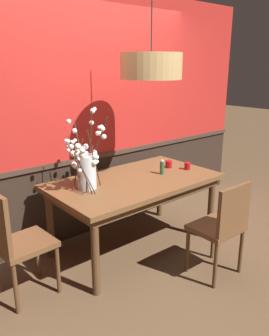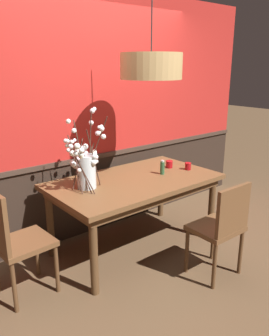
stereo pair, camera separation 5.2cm
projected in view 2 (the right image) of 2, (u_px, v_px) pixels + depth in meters
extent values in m
plane|color=brown|center=(135.00, 246.00, 3.70)|extent=(24.00, 24.00, 0.00)
cube|color=#2D2119|center=(99.00, 192.00, 4.07)|extent=(4.68, 0.12, 0.87)
cube|color=#3E2E24|center=(98.00, 155.00, 3.93)|extent=(4.68, 0.14, 0.05)
cube|color=#B2231E|center=(95.00, 76.00, 3.68)|extent=(4.68, 0.12, 1.78)
cube|color=brown|center=(135.00, 181.00, 3.49)|extent=(1.71, 0.98, 0.05)
cube|color=brown|center=(135.00, 187.00, 3.51)|extent=(1.60, 0.87, 0.08)
cylinder|color=brown|center=(94.00, 256.00, 2.84)|extent=(0.07, 0.07, 0.72)
cylinder|color=brown|center=(211.00, 209.00, 3.77)|extent=(0.07, 0.07, 0.72)
cylinder|color=brown|center=(50.00, 223.00, 3.43)|extent=(0.07, 0.07, 0.72)
cylinder|color=brown|center=(161.00, 189.00, 4.36)|extent=(0.07, 0.07, 0.72)
cube|color=brown|center=(215.00, 228.00, 3.11)|extent=(0.44, 0.39, 0.04)
cube|color=brown|center=(233.00, 210.00, 2.91)|extent=(0.41, 0.04, 0.42)
cylinder|color=brown|center=(187.00, 251.00, 3.19)|extent=(0.04, 0.04, 0.44)
cylinder|color=brown|center=(213.00, 239.00, 3.41)|extent=(0.04, 0.04, 0.44)
cylinder|color=brown|center=(214.00, 266.00, 2.95)|extent=(0.04, 0.04, 0.44)
cylinder|color=brown|center=(241.00, 252.00, 3.17)|extent=(0.04, 0.04, 0.44)
cube|color=brown|center=(24.00, 243.00, 2.83)|extent=(0.46, 0.44, 0.04)
cylinder|color=brown|center=(37.00, 253.00, 3.15)|extent=(0.04, 0.04, 0.44)
cylinder|color=brown|center=(57.00, 269.00, 2.90)|extent=(0.04, 0.04, 0.44)
cylinder|color=brown|center=(14.00, 288.00, 2.66)|extent=(0.04, 0.04, 0.44)
cube|color=brown|center=(110.00, 182.00, 4.33)|extent=(0.44, 0.42, 0.04)
cube|color=brown|center=(100.00, 159.00, 4.38)|extent=(0.41, 0.05, 0.48)
cylinder|color=brown|center=(130.00, 200.00, 4.39)|extent=(0.04, 0.04, 0.43)
cylinder|color=brown|center=(106.00, 208.00, 4.15)|extent=(0.04, 0.04, 0.43)
cylinder|color=brown|center=(113.00, 193.00, 4.64)|extent=(0.04, 0.04, 0.43)
cylinder|color=brown|center=(90.00, 199.00, 4.40)|extent=(0.04, 0.04, 0.43)
cube|color=brown|center=(73.00, 191.00, 4.06)|extent=(0.48, 0.45, 0.04)
cube|color=brown|center=(65.00, 167.00, 4.13)|extent=(0.43, 0.07, 0.46)
cylinder|color=brown|center=(95.00, 210.00, 4.10)|extent=(0.04, 0.04, 0.43)
cylinder|color=brown|center=(65.00, 218.00, 3.89)|extent=(0.04, 0.04, 0.43)
cylinder|color=brown|center=(82.00, 201.00, 4.37)|extent=(0.04, 0.04, 0.43)
cylinder|color=brown|center=(53.00, 208.00, 4.16)|extent=(0.04, 0.04, 0.43)
cylinder|color=silver|center=(86.00, 172.00, 3.20)|extent=(0.18, 0.18, 0.32)
cylinder|color=silver|center=(87.00, 184.00, 3.23)|extent=(0.16, 0.16, 0.07)
cylinder|color=#472D23|center=(80.00, 164.00, 3.09)|extent=(0.09, 0.26, 0.51)
sphere|color=white|center=(78.00, 159.00, 3.09)|extent=(0.04, 0.04, 0.04)
sphere|color=white|center=(66.00, 141.00, 2.93)|extent=(0.04, 0.04, 0.04)
sphere|color=white|center=(71.00, 146.00, 2.99)|extent=(0.04, 0.04, 0.04)
sphere|color=white|center=(67.00, 146.00, 2.96)|extent=(0.04, 0.04, 0.04)
sphere|color=white|center=(72.00, 142.00, 2.92)|extent=(0.04, 0.04, 0.04)
sphere|color=white|center=(67.00, 141.00, 2.93)|extent=(0.04, 0.04, 0.04)
cylinder|color=#472D23|center=(95.00, 151.00, 3.23)|extent=(0.11, 0.30, 0.67)
sphere|color=white|center=(99.00, 127.00, 3.22)|extent=(0.03, 0.03, 0.03)
sphere|color=white|center=(97.00, 133.00, 3.26)|extent=(0.05, 0.05, 0.05)
sphere|color=white|center=(99.00, 133.00, 3.28)|extent=(0.05, 0.05, 0.05)
sphere|color=white|center=(94.00, 152.00, 3.26)|extent=(0.05, 0.05, 0.05)
sphere|color=white|center=(101.00, 127.00, 3.27)|extent=(0.05, 0.05, 0.05)
sphere|color=white|center=(95.00, 154.00, 3.22)|extent=(0.04, 0.04, 0.04)
cylinder|color=#472D23|center=(81.00, 156.00, 3.11)|extent=(0.02, 0.19, 0.64)
sphere|color=white|center=(77.00, 150.00, 3.08)|extent=(0.04, 0.04, 0.04)
sphere|color=white|center=(74.00, 140.00, 3.00)|extent=(0.03, 0.03, 0.03)
sphere|color=white|center=(68.00, 121.00, 2.98)|extent=(0.04, 0.04, 0.04)
sphere|color=white|center=(74.00, 131.00, 2.99)|extent=(0.04, 0.04, 0.04)
sphere|color=white|center=(77.00, 151.00, 3.09)|extent=(0.05, 0.05, 0.05)
cylinder|color=#472D23|center=(86.00, 165.00, 3.24)|extent=(0.19, 0.03, 0.41)
sphere|color=white|center=(85.00, 147.00, 3.24)|extent=(0.06, 0.06, 0.06)
sphere|color=white|center=(85.00, 156.00, 3.21)|extent=(0.04, 0.04, 0.04)
sphere|color=white|center=(86.00, 153.00, 3.27)|extent=(0.05, 0.05, 0.05)
sphere|color=white|center=(83.00, 149.00, 3.26)|extent=(0.05, 0.05, 0.05)
sphere|color=white|center=(84.00, 164.00, 3.23)|extent=(0.05, 0.05, 0.05)
sphere|color=white|center=(82.00, 148.00, 3.24)|extent=(0.05, 0.05, 0.05)
cylinder|color=#472D23|center=(77.00, 168.00, 3.09)|extent=(0.03, 0.20, 0.43)
sphere|color=white|center=(73.00, 164.00, 3.08)|extent=(0.05, 0.05, 0.05)
sphere|color=white|center=(72.00, 153.00, 2.99)|extent=(0.05, 0.05, 0.05)
sphere|color=white|center=(79.00, 170.00, 3.09)|extent=(0.04, 0.04, 0.04)
cylinder|color=#472D23|center=(78.00, 164.00, 3.21)|extent=(0.19, 0.10, 0.45)
sphere|color=white|center=(73.00, 162.00, 3.20)|extent=(0.05, 0.05, 0.05)
sphere|color=white|center=(75.00, 154.00, 3.21)|extent=(0.04, 0.04, 0.04)
sphere|color=white|center=(80.00, 163.00, 3.19)|extent=(0.04, 0.04, 0.04)
sphere|color=white|center=(68.00, 150.00, 3.19)|extent=(0.04, 0.04, 0.04)
sphere|color=white|center=(76.00, 166.00, 3.19)|extent=(0.05, 0.05, 0.05)
cylinder|color=#472D23|center=(81.00, 168.00, 3.03)|extent=(0.16, 0.19, 0.47)
sphere|color=white|center=(77.00, 146.00, 2.88)|extent=(0.06, 0.06, 0.06)
sphere|color=white|center=(81.00, 156.00, 2.97)|extent=(0.05, 0.05, 0.05)
sphere|color=white|center=(81.00, 150.00, 2.91)|extent=(0.05, 0.05, 0.05)
sphere|color=white|center=(76.00, 153.00, 2.92)|extent=(0.05, 0.05, 0.05)
sphere|color=white|center=(81.00, 154.00, 2.93)|extent=(0.04, 0.04, 0.04)
cylinder|color=#472D23|center=(94.00, 159.00, 3.12)|extent=(0.21, 0.12, 0.58)
sphere|color=white|center=(103.00, 137.00, 3.04)|extent=(0.05, 0.05, 0.05)
sphere|color=white|center=(102.00, 129.00, 2.97)|extent=(0.05, 0.05, 0.05)
sphere|color=white|center=(96.00, 161.00, 3.14)|extent=(0.04, 0.04, 0.04)
sphere|color=white|center=(94.00, 156.00, 3.10)|extent=(0.05, 0.05, 0.05)
sphere|color=white|center=(96.00, 157.00, 3.11)|extent=(0.05, 0.05, 0.05)
sphere|color=white|center=(94.00, 162.00, 3.11)|extent=(0.05, 0.05, 0.05)
cylinder|color=#472D23|center=(90.00, 149.00, 3.20)|extent=(0.03, 0.13, 0.72)
sphere|color=white|center=(92.00, 111.00, 3.11)|extent=(0.05, 0.05, 0.05)
sphere|color=white|center=(91.00, 123.00, 3.15)|extent=(0.04, 0.04, 0.04)
sphere|color=white|center=(94.00, 109.00, 3.15)|extent=(0.04, 0.04, 0.04)
cylinder|color=#9E0F14|center=(169.00, 164.00, 3.85)|extent=(0.08, 0.08, 0.08)
torus|color=red|center=(169.00, 161.00, 3.84)|extent=(0.08, 0.08, 0.01)
cylinder|color=silver|center=(169.00, 165.00, 3.86)|extent=(0.05, 0.05, 0.04)
cylinder|color=#9E0F14|center=(188.00, 166.00, 3.78)|extent=(0.07, 0.07, 0.08)
torus|color=red|center=(188.00, 163.00, 3.77)|extent=(0.07, 0.07, 0.01)
cylinder|color=silver|center=(188.00, 167.00, 3.79)|extent=(0.05, 0.05, 0.04)
cylinder|color=#2D5633|center=(162.00, 168.00, 3.62)|extent=(0.05, 0.05, 0.14)
cylinder|color=beige|center=(163.00, 161.00, 3.60)|extent=(0.04, 0.04, 0.02)
cylinder|color=tan|center=(151.00, 66.00, 3.19)|extent=(0.58, 0.58, 0.24)
sphere|color=#F9EAB7|center=(151.00, 70.00, 3.20)|extent=(0.14, 0.14, 0.14)
cylinder|color=black|center=(152.00, 13.00, 3.06)|extent=(0.01, 0.01, 0.67)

